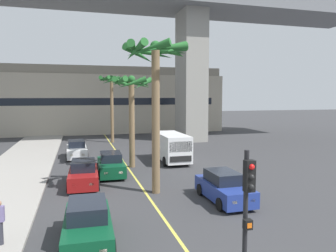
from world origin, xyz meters
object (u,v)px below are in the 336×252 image
at_px(car_queue_front, 88,225).
at_px(car_queue_third, 224,187).
at_px(car_queue_fifth, 111,165).
at_px(palm_tree_mid_median, 132,95).
at_px(palm_tree_far_median, 112,88).
at_px(traffic_light_median_near, 247,211).
at_px(car_queue_fourth, 77,150).
at_px(car_queue_second, 83,174).
at_px(delivery_van, 171,147).
at_px(palm_tree_near_median, 155,71).

xyz_separation_m(car_queue_front, car_queue_third, (7.02, 3.08, 0.00)).
height_order(car_queue_front, car_queue_fifth, same).
xyz_separation_m(palm_tree_mid_median, palm_tree_far_median, (-0.08, 13.79, 0.86)).
distance_m(car_queue_front, palm_tree_mid_median, 13.85).
height_order(traffic_light_median_near, palm_tree_far_median, palm_tree_far_median).
bearing_deg(car_queue_third, car_queue_fifth, 125.30).
distance_m(car_queue_front, traffic_light_median_near, 6.65).
relative_size(car_queue_third, car_queue_fifth, 0.99).
distance_m(car_queue_fourth, palm_tree_far_median, 11.24).
relative_size(car_queue_second, palm_tree_far_median, 0.53).
height_order(car_queue_fourth, palm_tree_far_median, palm_tree_far_median).
xyz_separation_m(car_queue_third, delivery_van, (0.20, 10.46, 0.57)).
height_order(car_queue_front, delivery_van, delivery_van).
bearing_deg(delivery_van, car_queue_fourth, 153.00).
height_order(delivery_van, palm_tree_far_median, palm_tree_far_median).
bearing_deg(palm_tree_mid_median, car_queue_front, -106.71).
xyz_separation_m(car_queue_front, palm_tree_mid_median, (3.73, 12.43, 4.84)).
xyz_separation_m(car_queue_second, palm_tree_near_median, (3.93, -2.62, 6.16)).
height_order(car_queue_second, car_queue_third, same).
xyz_separation_m(traffic_light_median_near, palm_tree_mid_median, (0.09, 17.63, 2.85)).
bearing_deg(car_queue_second, traffic_light_median_near, -74.60).
bearing_deg(delivery_van, car_queue_third, -91.11).
xyz_separation_m(car_queue_third, palm_tree_mid_median, (-3.29, 9.36, 4.84)).
xyz_separation_m(car_queue_front, car_queue_fourth, (-0.42, 17.43, 0.00)).
relative_size(car_queue_second, palm_tree_near_median, 0.49).
bearing_deg(car_queue_front, palm_tree_far_median, 82.08).
height_order(delivery_van, traffic_light_median_near, traffic_light_median_near).
height_order(traffic_light_median_near, palm_tree_near_median, palm_tree_near_median).
xyz_separation_m(car_queue_second, car_queue_fifth, (1.89, 2.29, 0.00)).
height_order(car_queue_third, palm_tree_far_median, palm_tree_far_median).
xyz_separation_m(car_queue_second, car_queue_fourth, (-0.42, 9.39, 0.00)).
bearing_deg(palm_tree_mid_median, palm_tree_near_median, -88.44).
bearing_deg(car_queue_front, car_queue_fifth, 79.64).
relative_size(car_queue_second, car_queue_fifth, 1.00).
bearing_deg(delivery_van, traffic_light_median_near, -100.83).
bearing_deg(car_queue_front, car_queue_fourth, 91.39).
height_order(car_queue_front, palm_tree_mid_median, palm_tree_mid_median).
xyz_separation_m(traffic_light_median_near, palm_tree_near_median, (0.28, 10.62, 4.17)).
bearing_deg(delivery_van, palm_tree_near_median, -112.17).
xyz_separation_m(car_queue_third, car_queue_fifth, (-5.13, 7.25, 0.00)).
height_order(car_queue_fifth, palm_tree_near_median, palm_tree_near_median).
height_order(car_queue_second, delivery_van, delivery_van).
distance_m(car_queue_fourth, traffic_light_median_near, 23.08).
distance_m(car_queue_fifth, traffic_light_median_near, 15.75).
bearing_deg(palm_tree_near_median, car_queue_fourth, 109.90).
bearing_deg(car_queue_front, car_queue_second, 90.03).
bearing_deg(traffic_light_median_near, car_queue_fourth, 100.19).
bearing_deg(car_queue_fourth, palm_tree_far_median, 65.15).
xyz_separation_m(car_queue_fifth, delivery_van, (5.34, 3.20, 0.57)).
bearing_deg(car_queue_second, palm_tree_far_median, 78.64).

